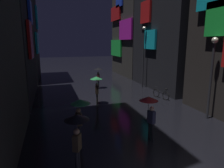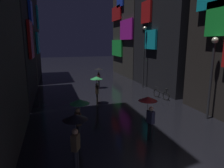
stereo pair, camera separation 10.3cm
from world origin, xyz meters
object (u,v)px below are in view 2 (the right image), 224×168
at_px(pedestrian_foreground_right_black, 75,127).
at_px(pedestrian_midstreet_left_black, 99,72).
at_px(bicycle_parked_at_storefront, 161,94).
at_px(streetlamp_right_far, 144,51).
at_px(pedestrian_foreground_left_red, 149,106).
at_px(pedestrian_midstreet_centre_green, 97,83).
at_px(streetlamp_right_near, 212,68).
at_px(pedestrian_far_right_green, 79,109).

distance_m(pedestrian_foreground_right_black, pedestrian_midstreet_left_black, 13.21).
distance_m(bicycle_parked_at_storefront, streetlamp_right_far, 5.56).
distance_m(pedestrian_foreground_left_red, streetlamp_right_far, 11.67).
xyz_separation_m(pedestrian_foreground_right_black, streetlamp_right_far, (8.30, 11.85, 2.12)).
bearing_deg(bicycle_parked_at_storefront, pedestrian_foreground_right_black, -136.62).
distance_m(pedestrian_foreground_left_red, pedestrian_midstreet_centre_green, 6.27).
relative_size(pedestrian_midstreet_centre_green, streetlamp_right_near, 0.43).
relative_size(pedestrian_foreground_left_red, streetlamp_right_near, 0.43).
height_order(pedestrian_midstreet_centre_green, pedestrian_midstreet_left_black, same).
bearing_deg(pedestrian_foreground_left_red, streetlamp_right_far, 65.77).
bearing_deg(streetlamp_right_near, pedestrian_midstreet_left_black, 114.43).
bearing_deg(pedestrian_foreground_right_black, pedestrian_midstreet_centre_green, 72.13).
xyz_separation_m(pedestrian_foreground_left_red, pedestrian_foreground_right_black, (-3.59, -1.39, 0.00)).
xyz_separation_m(pedestrian_midstreet_centre_green, streetlamp_right_far, (5.86, 4.30, 2.12)).
bearing_deg(bicycle_parked_at_storefront, streetlamp_right_far, 84.83).
xyz_separation_m(pedestrian_foreground_right_black, pedestrian_midstreet_left_black, (3.78, 12.66, 0.00)).
distance_m(pedestrian_foreground_left_red, pedestrian_midstreet_left_black, 11.28).
bearing_deg(pedestrian_midstreet_centre_green, pedestrian_foreground_right_black, -107.87).
xyz_separation_m(pedestrian_foreground_left_red, pedestrian_far_right_green, (-3.20, 0.58, 0.00)).
height_order(pedestrian_midstreet_centre_green, streetlamp_right_far, streetlamp_right_far).
height_order(pedestrian_foreground_left_red, streetlamp_right_far, streetlamp_right_far).
bearing_deg(pedestrian_foreground_left_red, pedestrian_midstreet_centre_green, 100.62).
distance_m(pedestrian_foreground_left_red, bicycle_parked_at_storefront, 7.56).
distance_m(pedestrian_midstreet_left_black, bicycle_parked_at_storefront, 6.75).
bearing_deg(pedestrian_midstreet_left_black, pedestrian_far_right_green, -107.58).
xyz_separation_m(pedestrian_foreground_right_black, streetlamp_right_near, (8.30, 2.71, 1.45)).
bearing_deg(pedestrian_midstreet_left_black, streetlamp_right_near, -65.57).
bearing_deg(pedestrian_midstreet_left_black, pedestrian_foreground_right_black, -106.63).
bearing_deg(pedestrian_far_right_green, bicycle_parked_at_storefront, 36.21).
xyz_separation_m(pedestrian_foreground_left_red, pedestrian_midstreet_left_black, (0.19, 11.27, 0.00)).
bearing_deg(streetlamp_right_far, pedestrian_foreground_right_black, -125.01).
distance_m(pedestrian_foreground_right_black, streetlamp_right_far, 14.62).
bearing_deg(pedestrian_far_right_green, streetlamp_right_near, 5.35).
relative_size(pedestrian_midstreet_left_black, pedestrian_far_right_green, 1.00).
xyz_separation_m(pedestrian_far_right_green, streetlamp_right_near, (7.90, 0.74, 1.45)).
xyz_separation_m(pedestrian_foreground_right_black, pedestrian_midstreet_centre_green, (2.44, 7.55, 0.00)).
xyz_separation_m(pedestrian_midstreet_centre_green, streetlamp_right_near, (5.86, -4.84, 1.45)).
relative_size(pedestrian_midstreet_centre_green, streetlamp_right_far, 0.35).
bearing_deg(pedestrian_midstreet_centre_green, streetlamp_right_near, -39.54).
height_order(pedestrian_midstreet_left_black, streetlamp_right_near, streetlamp_right_near).
distance_m(pedestrian_midstreet_centre_green, bicycle_parked_at_storefront, 5.62).
xyz_separation_m(pedestrian_midstreet_left_black, pedestrian_far_right_green, (-3.39, -10.69, 0.00)).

